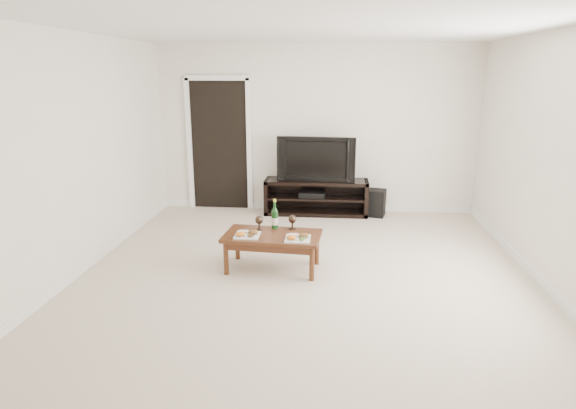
% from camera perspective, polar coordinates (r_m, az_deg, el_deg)
% --- Properties ---
extents(floor, '(5.50, 5.50, 0.00)m').
position_cam_1_polar(floor, '(5.32, 1.99, -8.69)').
color(floor, beige).
rests_on(floor, ground).
extents(back_wall, '(5.00, 0.04, 2.60)m').
position_cam_1_polar(back_wall, '(7.68, 3.33, 8.85)').
color(back_wall, silver).
rests_on(back_wall, ground).
extents(ceiling, '(5.00, 5.50, 0.04)m').
position_cam_1_polar(ceiling, '(4.88, 2.29, 20.65)').
color(ceiling, white).
rests_on(ceiling, back_wall).
extents(doorway, '(0.90, 0.02, 2.05)m').
position_cam_1_polar(doorway, '(7.89, -8.12, 6.88)').
color(doorway, black).
rests_on(doorway, ground).
extents(media_console, '(1.61, 0.45, 0.55)m').
position_cam_1_polar(media_console, '(7.59, 3.35, 0.90)').
color(media_console, black).
rests_on(media_console, ground).
extents(television, '(1.21, 0.24, 0.69)m').
position_cam_1_polar(television, '(7.46, 3.42, 5.51)').
color(television, black).
rests_on(television, media_console).
extents(av_receiver, '(0.41, 0.32, 0.08)m').
position_cam_1_polar(av_receiver, '(7.57, 2.89, 1.26)').
color(av_receiver, black).
rests_on(av_receiver, media_console).
extents(subwoofer, '(0.34, 0.34, 0.42)m').
position_cam_1_polar(subwoofer, '(7.62, 10.37, 0.20)').
color(subwoofer, black).
rests_on(subwoofer, ground).
extents(coffee_table, '(1.12, 0.67, 0.42)m').
position_cam_1_polar(coffee_table, '(5.47, -1.84, -5.62)').
color(coffee_table, '#512B16').
rests_on(coffee_table, ground).
extents(plate_left, '(0.27, 0.27, 0.07)m').
position_cam_1_polar(plate_left, '(5.35, -4.85, -3.40)').
color(plate_left, white).
rests_on(plate_left, coffee_table).
extents(plate_right, '(0.27, 0.27, 0.07)m').
position_cam_1_polar(plate_right, '(5.22, 1.18, -3.82)').
color(plate_right, white).
rests_on(plate_right, coffee_table).
extents(wine_bottle, '(0.07, 0.07, 0.35)m').
position_cam_1_polar(wine_bottle, '(5.55, -1.58, -1.11)').
color(wine_bottle, '#0F3713').
rests_on(wine_bottle, coffee_table).
extents(goblet_left, '(0.09, 0.09, 0.17)m').
position_cam_1_polar(goblet_left, '(5.53, -3.45, -2.19)').
color(goblet_left, '#33251C').
rests_on(goblet_left, coffee_table).
extents(goblet_right, '(0.09, 0.09, 0.17)m').
position_cam_1_polar(goblet_right, '(5.54, 0.51, -2.10)').
color(goblet_right, '#33251C').
rests_on(goblet_right, coffee_table).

